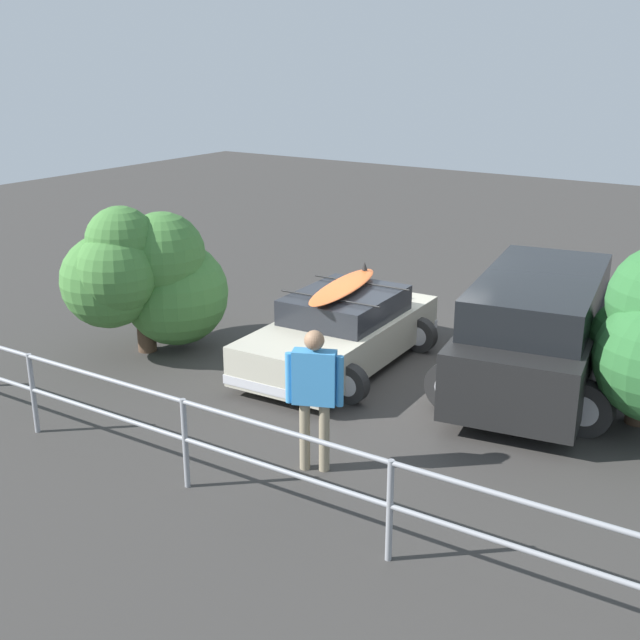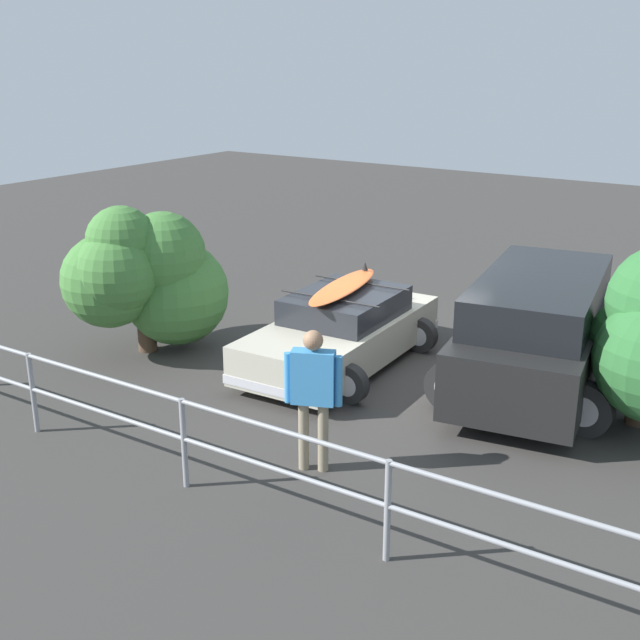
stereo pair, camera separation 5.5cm
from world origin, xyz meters
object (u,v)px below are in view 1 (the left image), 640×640
object	(u,v)px
sedan_car	(341,331)
bush_near_left	(146,275)
person_bystander	(314,388)
suv_car	(537,330)

from	to	relation	value
sedan_car	bush_near_left	distance (m)	3.41
person_bystander	suv_car	bearing A→B (deg)	-108.58
bush_near_left	sedan_car	bearing A→B (deg)	-156.18
sedan_car	suv_car	size ratio (longest dim) A/B	0.83
sedan_car	bush_near_left	size ratio (longest dim) A/B	1.55
person_bystander	bush_near_left	world-z (taller)	bush_near_left
suv_car	person_bystander	bearing A→B (deg)	71.42
sedan_car	person_bystander	distance (m)	3.61
sedan_car	person_bystander	world-z (taller)	person_bystander
person_bystander	bush_near_left	xyz separation A→B (m)	(4.65, -1.85, 0.29)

